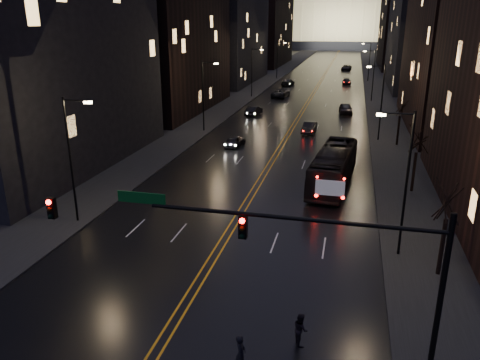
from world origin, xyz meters
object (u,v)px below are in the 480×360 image
Objects in this scene: oncoming_car_a at (235,141)px; receding_car_a at (309,128)px; pedestrian_b at (301,329)px; pedestrian_a at (241,354)px; bus at (334,167)px; traffic_signal at (300,244)px; oncoming_car_b at (254,111)px.

receding_car_a reaches higher than oncoming_car_a.
pedestrian_a is at bearing 114.26° from pedestrian_b.
bus is 6.83× the size of pedestrian_a.
traffic_signal is at bearing -81.88° from receding_car_a.
oncoming_car_a is at bearing -127.41° from receding_car_a.
pedestrian_b reaches higher than oncoming_car_b.
pedestrian_b is (0.15, 0.34, -4.33)m from traffic_signal.
oncoming_car_b is 53.44m from pedestrian_b.
pedestrian_b is (2.19, 2.33, -0.10)m from pedestrian_a.
receding_car_a is 2.79× the size of pedestrian_b.
pedestrian_b is (11.24, -33.04, 0.11)m from oncoming_car_a.
oncoming_car_b is at bearing 5.62° from pedestrian_a.
oncoming_car_a is (-11.09, 33.38, -4.44)m from traffic_signal.
pedestrian_a is at bearing -135.54° from traffic_signal.
oncoming_car_a is 11.72m from receding_car_a.
traffic_signal is 5.11m from pedestrian_a.
oncoming_car_a is 18.89m from oncoming_car_b.
oncoming_car_a is at bearing 108.37° from traffic_signal.
bus reaches higher than receding_car_a.
receding_car_a is (9.38, -9.95, -0.01)m from oncoming_car_b.
traffic_signal reaches higher than pedestrian_b.
traffic_signal is at bearing -85.66° from bus.
oncoming_car_a is 34.90m from pedestrian_b.
oncoming_car_b is at bearing 119.81° from bus.
pedestrian_a is (9.05, -35.38, 0.21)m from oncoming_car_a.
receding_car_a is at bearing -3.83° from pedestrian_a.
bus is 2.76× the size of receding_car_a.
bus is 3.05× the size of oncoming_car_a.
pedestrian_b is at bearing 65.65° from traffic_signal.
receding_car_a is 42.05m from pedestrian_b.
pedestrian_b is (-0.37, -22.15, -0.88)m from bus.
pedestrian_a reaches higher than oncoming_car_a.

